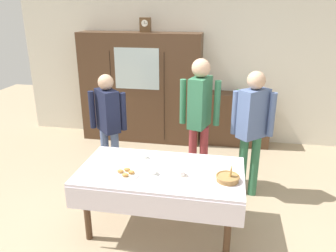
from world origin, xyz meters
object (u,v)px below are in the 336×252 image
Objects in this scene: tea_cup_mid_right at (182,174)px; spoon_far_left at (197,159)px; spoon_mid_right at (203,172)px; book_stack at (241,92)px; tea_cup_mid_left at (144,156)px; dining_table at (160,180)px; person_by_cabinet at (108,119)px; mantel_clock at (145,25)px; bookshelf_low at (239,119)px; pastry_plate at (126,173)px; person_behind_table_left at (200,111)px; tea_cup_center at (153,172)px; person_near_right_end at (252,123)px; wall_cabinet at (141,88)px; bread_basket at (228,178)px.

tea_cup_mid_right reaches higher than spoon_far_left.
spoon_far_left is 1.00× the size of spoon_mid_right.
book_stack is 2.62m from tea_cup_mid_left.
tea_cup_mid_right is 1.09× the size of spoon_mid_right.
spoon_far_left is at bearing 44.22° from dining_table.
mantel_clock is at bearing 85.25° from person_by_cabinet.
spoon_mid_right is at bearing -16.33° from tea_cup_mid_left.
pastry_plate is (-1.20, -2.78, 0.28)m from bookshelf_low.
tea_cup_mid_left is (-1.11, -2.37, 0.29)m from bookshelf_low.
tea_cup_mid_right is 0.07× the size of person_behind_table_left.
mantel_clock is 1.98m from book_stack.
tea_cup_mid_left is 0.99m from person_by_cabinet.
tea_cup_center reaches higher than pastry_plate.
mantel_clock is 0.86× the size of pastry_plate.
dining_table is 1.37m from person_by_cabinet.
tea_cup_mid_right is 0.08× the size of person_near_right_end.
tea_cup_mid_left is (-0.19, 0.36, -0.00)m from tea_cup_center.
book_stack reaches higher than pastry_plate.
bookshelf_low is at bearing 80.83° from spoon_mid_right.
person_near_right_end is (0.61, 0.60, 0.27)m from spoon_far_left.
wall_cabinet reaches higher than person_by_cabinet.
dining_table is 10.11× the size of book_stack.
tea_cup_mid_left is 1.01m from person_behind_table_left.
bread_basket reaches higher than tea_cup_center.
bookshelf_low is 1.78m from person_behind_table_left.
tea_cup_mid_right is 0.54× the size of bread_basket.
bookshelf_low is at bearing 43.03° from person_by_cabinet.
pastry_plate reaches higher than spoon_far_left.
dining_table is 2.78m from bookshelf_low.
spoon_mid_right is (-0.41, -2.57, -0.23)m from book_stack.
dining_table is 0.39m from tea_cup_mid_left.
book_stack reaches higher than bread_basket.
bookshelf_low is 2.63m from tea_cup_mid_left.
mantel_clock is 1.00× the size of bread_basket.
book_stack is at bearing 86.56° from bread_basket.
book_stack is at bearing 64.84° from tea_cup_mid_left.
person_behind_table_left is at bearing -109.63° from bookshelf_low.
mantel_clock is 1.98m from person_by_cabinet.
person_near_right_end is at bearing -86.41° from book_stack.
tea_cup_center is at bearing -74.72° from mantel_clock.
person_behind_table_left reaches higher than book_stack.
pastry_plate is 0.16× the size of person_behind_table_left.
tea_cup_mid_right reaches higher than dining_table.
tea_cup_mid_right reaches higher than pastry_plate.
mantel_clock is 3.06m from tea_cup_center.
tea_cup_mid_right is at bearing 7.89° from pastry_plate.
dining_table is 1.62× the size of bookshelf_low.
wall_cabinet is 1.76m from book_stack.
tea_cup_mid_left is at bearing -124.82° from person_behind_table_left.
person_near_right_end reaches higher than bread_basket.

